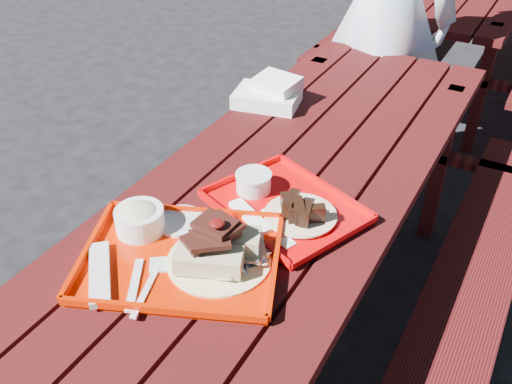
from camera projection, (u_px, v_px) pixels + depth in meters
The scene contains 7 objects.
ground at pixel (275, 350), 2.15m from camera, with size 60.00×60.00×0.00m, color black.
picnic_table_near at pixel (279, 235), 1.82m from camera, with size 1.41×2.40×0.75m.
picnic_table_far at pixel (470, 3), 3.82m from camera, with size 1.41×2.40×0.75m.
near_tray at pixel (182, 245), 1.44m from camera, with size 0.59×0.54×0.15m.
far_tray at pixel (282, 204), 1.60m from camera, with size 0.50×0.45×0.07m.
white_cloth at pixel (270, 94), 2.14m from camera, with size 0.27×0.22×0.10m.
person at pixel (385, 14), 2.62m from camera, with size 0.65×0.42×1.77m, color #C0D8FF.
Camera 1 is at (0.63, -1.27, 1.72)m, focal length 40.00 mm.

